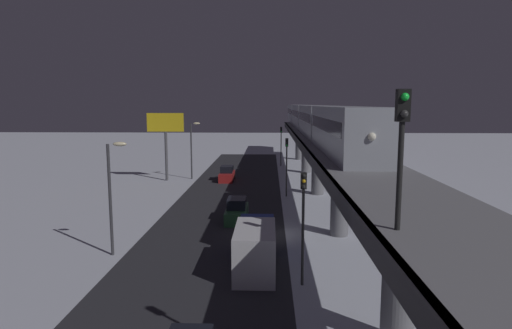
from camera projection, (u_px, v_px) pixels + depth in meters
The scene contains 14 objects.
ground_plane at pixel (270, 234), 33.88m from camera, with size 240.00×240.00×0.00m, color silver.
avenue_asphalt at pixel (215, 234), 34.01m from camera, with size 11.00×108.05×0.01m, color #28282D.
elevated_railway at pixel (340, 163), 32.94m from camera, with size 5.00×108.05×6.50m.
subway_train at pixel (309, 117), 59.54m from camera, with size 2.94×74.07×3.40m.
rail_signal at pixel (402, 135), 12.11m from camera, with size 0.36×0.41×4.00m.
sedan_red at pixel (227, 175), 57.48m from camera, with size 1.91×4.47×1.97m.
sedan_green at pixel (237, 211), 37.87m from camera, with size 1.80×4.74×1.97m.
delivery_van at pixel (256, 246), 26.93m from camera, with size 2.40×7.40×2.80m.
traffic_light_near at pixel (303, 212), 23.82m from camera, with size 0.32×0.44×6.40m.
traffic_light_mid at pixel (287, 159), 47.18m from camera, with size 0.32×0.44×6.40m.
traffic_light_far at pixel (281, 140), 70.55m from camera, with size 0.32×0.44×6.40m.
commercial_billboard at pixel (166, 129), 56.78m from camera, with size 4.80×0.36×8.90m.
street_lamp_near at pixel (113, 185), 28.59m from camera, with size 1.35×0.44×7.65m.
street_lamp_far at pixel (193, 143), 58.28m from camera, with size 1.35×0.44×7.65m.
Camera 1 is at (0.08, 32.82, 10.09)m, focal length 30.50 mm.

